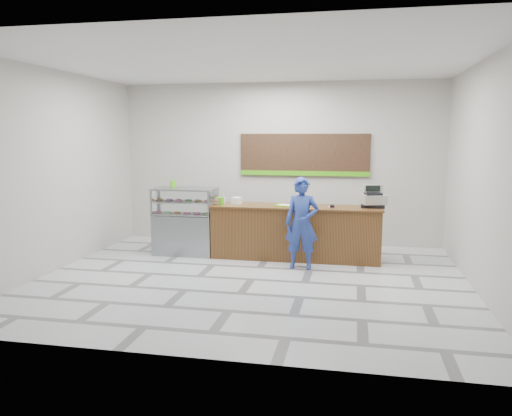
% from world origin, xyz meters
% --- Properties ---
extents(floor, '(7.00, 7.00, 0.00)m').
position_xyz_m(floor, '(0.00, 0.00, 0.00)').
color(floor, silver).
rests_on(floor, ground).
extents(back_wall, '(7.00, 0.00, 7.00)m').
position_xyz_m(back_wall, '(0.00, 3.00, 1.75)').
color(back_wall, '#BAB5AB').
rests_on(back_wall, floor).
extents(ceiling, '(7.00, 7.00, 0.00)m').
position_xyz_m(ceiling, '(0.00, 0.00, 3.50)').
color(ceiling, silver).
rests_on(ceiling, back_wall).
extents(sales_counter, '(3.26, 0.76, 1.03)m').
position_xyz_m(sales_counter, '(0.55, 1.55, 0.52)').
color(sales_counter, brown).
rests_on(sales_counter, floor).
extents(display_case, '(1.22, 0.72, 1.33)m').
position_xyz_m(display_case, '(-1.67, 1.55, 0.68)').
color(display_case, gray).
rests_on(display_case, floor).
extents(menu_board, '(2.80, 0.06, 0.90)m').
position_xyz_m(menu_board, '(0.55, 2.96, 1.93)').
color(menu_board, black).
rests_on(menu_board, back_wall).
extents(cash_register, '(0.54, 0.55, 0.41)m').
position_xyz_m(cash_register, '(1.98, 1.71, 1.18)').
color(cash_register, black).
rests_on(cash_register, sales_counter).
extents(card_terminal, '(0.09, 0.17, 0.04)m').
position_xyz_m(card_terminal, '(1.24, 1.52, 1.05)').
color(card_terminal, black).
rests_on(card_terminal, sales_counter).
extents(serving_tray, '(0.43, 0.36, 0.02)m').
position_xyz_m(serving_tray, '(0.35, 1.51, 1.04)').
color(serving_tray, '#64B90C').
rests_on(serving_tray, sales_counter).
extents(napkin_box, '(0.20, 0.20, 0.13)m').
position_xyz_m(napkin_box, '(-0.62, 1.58, 1.10)').
color(napkin_box, white).
rests_on(napkin_box, sales_counter).
extents(straw_cup, '(0.07, 0.07, 0.11)m').
position_xyz_m(straw_cup, '(-0.90, 1.65, 1.08)').
color(straw_cup, silver).
rests_on(straw_cup, sales_counter).
extents(promo_box, '(0.19, 0.15, 0.15)m').
position_xyz_m(promo_box, '(-0.93, 1.41, 1.10)').
color(promo_box, '#4BB710').
rests_on(promo_box, sales_counter).
extents(donut_decal, '(0.15, 0.15, 0.00)m').
position_xyz_m(donut_decal, '(1.22, 1.53, 1.03)').
color(donut_decal, '#F958A2').
rests_on(donut_decal, sales_counter).
extents(green_cup_left, '(0.09, 0.09, 0.13)m').
position_xyz_m(green_cup_left, '(-1.97, 1.66, 1.40)').
color(green_cup_left, '#4BB710').
rests_on(green_cup_left, display_case).
extents(green_cup_right, '(0.09, 0.09, 0.13)m').
position_xyz_m(green_cup_right, '(-1.95, 1.69, 1.40)').
color(green_cup_right, '#4BB710').
rests_on(green_cup_right, display_case).
extents(customer, '(0.60, 0.40, 1.64)m').
position_xyz_m(customer, '(0.74, 0.88, 0.82)').
color(customer, navy).
rests_on(customer, floor).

